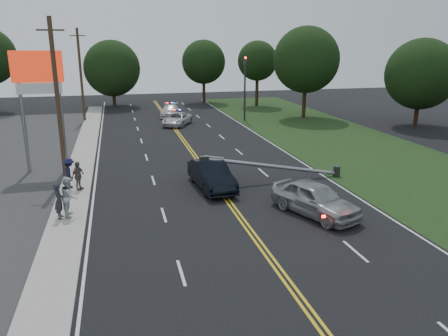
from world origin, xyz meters
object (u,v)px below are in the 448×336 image
object	(u,v)px
bystander_b	(69,196)
bystander_d	(78,176)
utility_pole_mid	(58,99)
crashed_sedan	(211,175)
emergency_a	(177,119)
emergency_b	(170,111)
bystander_a	(59,201)
waiting_sedan	(315,199)
bystander_c	(70,173)
traffic_signal	(245,83)
pylon_sign	(39,82)
utility_pole_far	(81,75)
fallen_streetlight	(281,167)

from	to	relation	value
bystander_b	bystander_d	world-z (taller)	bystander_b
utility_pole_mid	bystander_b	xyz separation A→B (m)	(0.94, -7.19, -3.97)
crashed_sedan	emergency_a	distance (m)	21.39
emergency_a	emergency_b	world-z (taller)	emergency_b
crashed_sedan	bystander_b	bearing A→B (deg)	-165.77
crashed_sedan	bystander_a	world-z (taller)	bystander_a
waiting_sedan	bystander_c	world-z (taller)	bystander_c
utility_pole_mid	emergency_b	distance (m)	25.12
traffic_signal	crashed_sedan	xyz separation A→B (m)	(-8.71, -22.39, -3.38)
bystander_a	pylon_sign	bearing A→B (deg)	12.70
utility_pole_far	crashed_sedan	bearing A→B (deg)	-71.58
waiting_sedan	fallen_streetlight	bearing A→B (deg)	64.01
emergency_a	bystander_a	world-z (taller)	bystander_a
bystander_a	utility_pole_mid	bearing A→B (deg)	5.69
fallen_streetlight	utility_pole_mid	xyz separation A→B (m)	(-13.39, 4.00, 4.17)
emergency_b	bystander_d	xyz separation A→B (m)	(-8.63, -25.88, 0.27)
utility_pole_far	emergency_a	bearing A→B (deg)	-27.31
waiting_sedan	emergency_a	bearing A→B (deg)	74.84
traffic_signal	fallen_streetlight	xyz separation A→B (m)	(-4.11, -22.00, -3.29)
bystander_c	bystander_d	world-z (taller)	bystander_c
bystander_b	bystander_c	distance (m)	4.57
bystander_b	bystander_d	size ratio (longest dim) A/B	1.17
fallen_streetlight	emergency_a	world-z (taller)	fallen_streetlight
utility_pole_far	bystander_a	bearing A→B (deg)	-89.08
crashed_sedan	waiting_sedan	world-z (taller)	waiting_sedan
utility_pole_mid	bystander_b	distance (m)	8.26
crashed_sedan	bystander_c	distance (m)	8.42
emergency_b	bystander_a	size ratio (longest dim) A/B	2.71
traffic_signal	bystander_a	bearing A→B (deg)	-123.81
utility_pole_mid	crashed_sedan	world-z (taller)	utility_pole_mid
utility_pole_mid	bystander_c	bearing A→B (deg)	-77.99
waiting_sedan	bystander_a	distance (m)	12.74
utility_pole_far	bystander_d	distance (m)	25.48
pylon_sign	crashed_sedan	size ratio (longest dim) A/B	1.60
pylon_sign	crashed_sedan	xyz separation A→B (m)	(10.09, -6.40, -5.17)
crashed_sedan	emergency_b	xyz separation A→B (m)	(0.89, 27.16, -0.11)
crashed_sedan	bystander_b	xyz separation A→B (m)	(-7.86, -2.79, 0.29)
pylon_sign	utility_pole_far	world-z (taller)	utility_pole_far
crashed_sedan	utility_pole_mid	bearing A→B (deg)	148.12
bystander_a	bystander_d	size ratio (longest dim) A/B	1.06
traffic_signal	bystander_a	distance (m)	30.77
pylon_sign	waiting_sedan	xyz separation A→B (m)	(14.30, -11.76, -5.14)
crashed_sedan	emergency_b	world-z (taller)	crashed_sedan
bystander_a	bystander_d	world-z (taller)	bystander_a
utility_pole_mid	bystander_a	bearing A→B (deg)	-86.37
fallen_streetlight	bystander_a	world-z (taller)	bystander_a
traffic_signal	emergency_a	xyz separation A→B (m)	(-7.77, -1.02, -3.56)
utility_pole_far	waiting_sedan	size ratio (longest dim) A/B	1.99
bystander_b	bystander_c	bearing A→B (deg)	4.40
emergency_a	bystander_c	bearing A→B (deg)	-88.32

